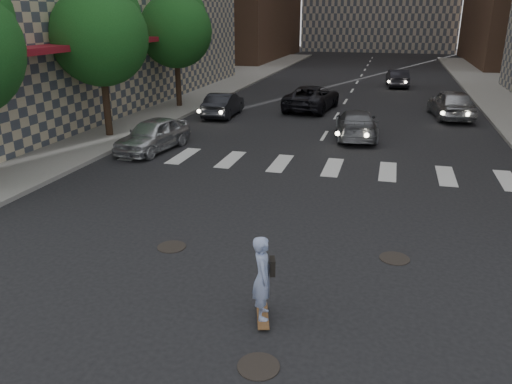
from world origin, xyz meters
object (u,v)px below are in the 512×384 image
tree_c (177,27)px  traffic_car_d (451,104)px  skateboarder (263,278)px  traffic_car_c (312,98)px  traffic_car_a (224,105)px  traffic_car_b (356,124)px  silver_sedan (153,135)px  tree_b (102,32)px  traffic_car_e (397,78)px

tree_c → traffic_car_d: tree_c is taller
tree_c → skateboarder: bearing=-62.9°
traffic_car_c → traffic_car_a: bearing=43.3°
traffic_car_b → traffic_car_c: (-3.09, 6.50, 0.08)m
silver_sedan → traffic_car_c: traffic_car_c is taller
tree_c → skateboarder: size_ratio=3.86×
tree_b → skateboarder: tree_b is taller
traffic_car_a → traffic_car_c: bearing=-145.7°
traffic_car_b → traffic_car_e: 18.08m
traffic_car_e → traffic_car_a: bearing=52.0°
silver_sedan → traffic_car_d: 16.41m
traffic_car_c → traffic_car_e: traffic_car_c is taller
skateboarder → tree_c: bearing=100.2°
tree_b → traffic_car_e: tree_b is taller
silver_sedan → traffic_car_d: bearing=47.7°
skateboarder → traffic_car_e: bearing=69.3°
traffic_car_b → traffic_car_d: size_ratio=0.95×
tree_c → traffic_car_d: bearing=3.2°
traffic_car_e → traffic_car_c: bearing=61.3°
tree_b → skateboarder: (10.39, -12.33, -3.75)m
traffic_car_b → traffic_car_c: traffic_car_c is taller
traffic_car_a → traffic_car_c: size_ratio=0.77×
tree_c → traffic_car_b: size_ratio=1.50×
silver_sedan → traffic_car_d: (12.58, 10.53, 0.12)m
skateboarder → traffic_car_d: bearing=59.5°
skateboarder → traffic_car_c: 21.85m
traffic_car_d → skateboarder: bearing=68.8°
traffic_car_b → traffic_car_e: bearing=-103.2°
traffic_car_e → silver_sedan: bearing=60.8°
skateboarder → traffic_car_a: bearing=93.9°
tree_c → traffic_car_c: size_ratio=1.28×
skateboarder → traffic_car_c: size_ratio=0.33×
traffic_car_d → traffic_car_e: size_ratio=1.13×
traffic_car_b → skateboarder: bearing=80.5°
tree_c → traffic_car_e: size_ratio=1.60×
silver_sedan → traffic_car_d: traffic_car_d is taller
traffic_car_c → traffic_car_e: (4.83, 11.50, -0.04)m
tree_c → traffic_car_c: bearing=9.9°
tree_c → silver_sedan: (2.93, -9.67, -3.97)m
traffic_car_a → traffic_car_c: (4.41, 3.27, 0.07)m
traffic_car_a → traffic_car_e: (9.25, 14.77, 0.03)m
silver_sedan → traffic_car_b: bearing=37.4°
silver_sedan → traffic_car_a: size_ratio=1.00×
tree_b → traffic_car_b: size_ratio=1.50×
traffic_car_a → tree_c: bearing=-31.5°
skateboarder → traffic_car_d: 21.81m
traffic_car_b → traffic_car_d: 7.58m
tree_c → silver_sedan: size_ratio=1.67×
tree_b → traffic_car_d: size_ratio=1.42×
tree_c → traffic_car_c: 8.84m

